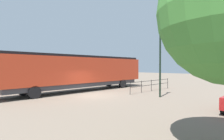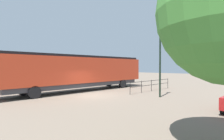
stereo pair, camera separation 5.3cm
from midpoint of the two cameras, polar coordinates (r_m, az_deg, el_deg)
name	(u,v)px [view 1 (the left image)]	position (r m, az deg, el deg)	size (l,w,h in m)	color
ground_plane	(94,95)	(17.89, -5.68, -7.78)	(120.00, 120.00, 0.00)	#756656
locomotive	(84,71)	(21.36, -8.75, -0.29)	(2.87, 17.79, 3.97)	red
lamp_post	(160,43)	(17.31, 14.49, 8.00)	(0.49, 0.49, 7.21)	black
platform_fence	(151,84)	(21.31, 11.90, -4.17)	(0.05, 7.56, 1.27)	black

